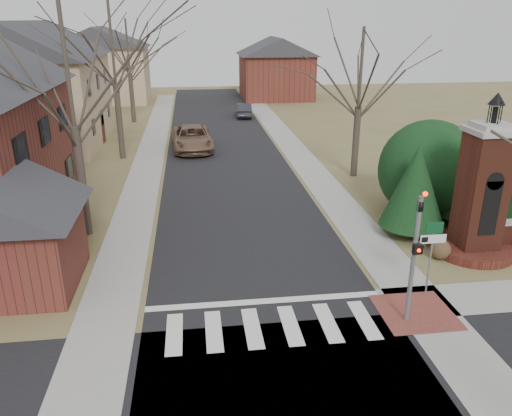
{
  "coord_description": "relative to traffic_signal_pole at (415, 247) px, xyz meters",
  "views": [
    {
      "loc": [
        -2.18,
        -12.23,
        9.0
      ],
      "look_at": [
        0.18,
        6.0,
        2.0
      ],
      "focal_mm": 35.0,
      "sensor_mm": 36.0,
      "label": 1
    }
  ],
  "objects": [
    {
      "name": "ground",
      "position": [
        -4.3,
        -0.57,
        -2.59
      ],
      "size": [
        120.0,
        120.0,
        0.0
      ],
      "primitive_type": "plane",
      "color": "brown",
      "rests_on": "ground"
    },
    {
      "name": "main_street",
      "position": [
        -4.3,
        21.43,
        -2.58
      ],
      "size": [
        8.0,
        70.0,
        0.01
      ],
      "primitive_type": "cube",
      "color": "black",
      "rests_on": "ground"
    },
    {
      "name": "crosswalk_zone",
      "position": [
        -4.3,
        0.23,
        -2.58
      ],
      "size": [
        8.0,
        2.2,
        0.02
      ],
      "primitive_type": "cube",
      "color": "silver",
      "rests_on": "ground"
    },
    {
      "name": "stop_bar",
      "position": [
        -4.3,
        1.73,
        -2.58
      ],
      "size": [
        8.0,
        0.35,
        0.02
      ],
      "primitive_type": "cube",
      "color": "silver",
      "rests_on": "ground"
    },
    {
      "name": "sidewalk_right_main",
      "position": [
        0.9,
        21.43,
        -2.58
      ],
      "size": [
        2.0,
        60.0,
        0.02
      ],
      "primitive_type": "cube",
      "color": "gray",
      "rests_on": "ground"
    },
    {
      "name": "sidewalk_left",
      "position": [
        -9.5,
        21.43,
        -2.58
      ],
      "size": [
        2.0,
        60.0,
        0.02
      ],
      "primitive_type": "cube",
      "color": "gray",
      "rests_on": "ground"
    },
    {
      "name": "curb_apron",
      "position": [
        0.5,
        0.43,
        -2.57
      ],
      "size": [
        2.4,
        2.4,
        0.02
      ],
      "primitive_type": "cube",
      "color": "brown",
      "rests_on": "ground"
    },
    {
      "name": "traffic_signal_pole",
      "position": [
        0.0,
        0.0,
        0.0
      ],
      "size": [
        0.28,
        0.41,
        4.5
      ],
      "color": "slate",
      "rests_on": "ground"
    },
    {
      "name": "sign_post",
      "position": [
        1.29,
        1.41,
        -0.64
      ],
      "size": [
        0.9,
        0.07,
        2.75
      ],
      "color": "slate",
      "rests_on": "ground"
    },
    {
      "name": "brick_gate_monument",
      "position": [
        4.7,
        4.42,
        -0.42
      ],
      "size": [
        3.2,
        3.2,
        6.47
      ],
      "color": "#5D291B",
      "rests_on": "ground"
    },
    {
      "name": "house_stucco_left",
      "position": [
        -17.8,
        26.42,
        2.01
      ],
      "size": [
        9.8,
        12.8,
        9.28
      ],
      "color": "tan",
      "rests_on": "ground"
    },
    {
      "name": "garage_left",
      "position": [
        -12.82,
        3.92,
        -0.35
      ],
      "size": [
        4.8,
        4.8,
        4.29
      ],
      "color": "maroon",
      "rests_on": "ground"
    },
    {
      "name": "house_distant_left",
      "position": [
        -16.31,
        47.42,
        1.66
      ],
      "size": [
        10.8,
        8.8,
        8.53
      ],
      "color": "tan",
      "rests_on": "ground"
    },
    {
      "name": "house_distant_right",
      "position": [
        3.69,
        47.42,
        1.06
      ],
      "size": [
        8.8,
        8.8,
        7.3
      ],
      "color": "maroon",
      "rests_on": "ground"
    },
    {
      "name": "evergreen_near",
      "position": [
        2.9,
        6.43,
        -0.29
      ],
      "size": [
        2.8,
        2.8,
        4.1
      ],
      "color": "#473D33",
      "rests_on": "ground"
    },
    {
      "name": "evergreen_mid",
      "position": [
        6.2,
        7.63,
        0.01
      ],
      "size": [
        3.4,
        3.4,
        4.7
      ],
      "color": "#473D33",
      "rests_on": "ground"
    },
    {
      "name": "evergreen_mass",
      "position": [
        4.7,
        8.93,
        -0.19
      ],
      "size": [
        4.8,
        4.8,
        4.8
      ],
      "primitive_type": "sphere",
      "color": "black",
      "rests_on": "ground"
    },
    {
      "name": "bare_tree_0",
      "position": [
        -11.3,
        8.43,
        5.11
      ],
      "size": [
        8.05,
        8.05,
        11.15
      ],
      "color": "#473D33",
      "rests_on": "ground"
    },
    {
      "name": "bare_tree_1",
      "position": [
        -11.3,
        21.43,
        5.44
      ],
      "size": [
        8.4,
        8.4,
        11.64
      ],
      "color": "#473D33",
      "rests_on": "ground"
    },
    {
      "name": "bare_tree_2",
      "position": [
        -11.8,
        34.43,
        4.44
      ],
      "size": [
        7.35,
        7.35,
        10.19
      ],
      "color": "#473D33",
      "rests_on": "ground"
    },
    {
      "name": "bare_tree_3",
      "position": [
        3.2,
        15.43,
        4.1
      ],
      "size": [
        7.0,
        7.0,
        9.7
      ],
      "color": "#473D33",
      "rests_on": "ground"
    },
    {
      "name": "pickup_truck",
      "position": [
        -6.5,
        23.21,
        -1.75
      ],
      "size": [
        3.12,
        6.19,
        1.68
      ],
      "primitive_type": "imported",
      "rotation": [
        0.0,
        0.0,
        0.06
      ],
      "color": "brown",
      "rests_on": "ground"
    },
    {
      "name": "distant_car",
      "position": [
        -1.37,
        35.7,
        -1.93
      ],
      "size": [
        1.71,
        4.09,
        1.31
      ],
      "primitive_type": "imported",
      "rotation": [
        0.0,
        0.0,
        3.06
      ],
      "color": "#2F3036",
      "rests_on": "ground"
    },
    {
      "name": "dry_shrub_left",
      "position": [
        3.1,
        4.03,
        -2.18
      ],
      "size": [
        0.82,
        0.82,
        0.82
      ],
      "primitive_type": "sphere",
      "color": "#503A24",
      "rests_on": "ground"
    }
  ]
}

